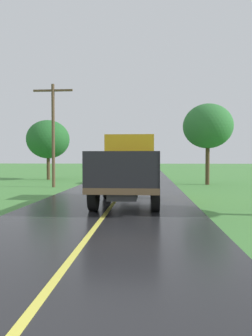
{
  "coord_description": "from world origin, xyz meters",
  "views": [
    {
      "loc": [
        1.36,
        -0.77,
        1.88
      ],
      "look_at": [
        0.32,
        13.65,
        1.4
      ],
      "focal_mm": 32.59,
      "sensor_mm": 36.0,
      "label": 1
    }
  ],
  "objects": [
    {
      "name": "utility_pole_roadside",
      "position": [
        -4.68,
        18.36,
        3.64
      ],
      "size": [
        2.53,
        0.2,
        6.57
      ],
      "color": "brown",
      "rests_on": "ground"
    },
    {
      "name": "banana_truck_near",
      "position": [
        0.56,
        11.9,
        1.46
      ],
      "size": [
        2.38,
        5.82,
        2.8
      ],
      "color": "#2D2D30",
      "rests_on": "road_surface"
    },
    {
      "name": "roadside_tree_far_left",
      "position": [
        5.54,
        20.97,
        4.09
      ],
      "size": [
        3.45,
        3.45,
        5.66
      ],
      "color": "#4C3823",
      "rests_on": "ground"
    },
    {
      "name": "roadside_tree_near_left",
      "position": [
        -7.24,
        25.0,
        3.48
      ],
      "size": [
        3.66,
        3.66,
        5.13
      ],
      "color": "#4C3823",
      "rests_on": "ground"
    }
  ]
}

